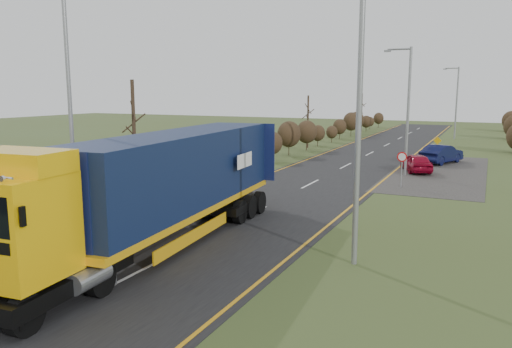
{
  "coord_description": "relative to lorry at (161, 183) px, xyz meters",
  "views": [
    {
      "loc": [
        9.49,
        -15.79,
        5.53
      ],
      "look_at": [
        0.53,
        3.26,
        1.99
      ],
      "focal_mm": 35.0,
      "sensor_mm": 36.0,
      "label": 1
    }
  ],
  "objects": [
    {
      "name": "lorry",
      "position": [
        0.0,
        0.0,
        0.0
      ],
      "size": [
        3.45,
        14.9,
        4.11
      ],
      "rotation": [
        0.0,
        0.0,
        0.08
      ],
      "color": "black",
      "rests_on": "ground"
    },
    {
      "name": "layby",
      "position": [
        7.3,
        21.74,
        -2.32
      ],
      "size": [
        6.0,
        18.0,
        0.02
      ],
      "primitive_type": "cube",
      "color": "#2E2B29",
      "rests_on": "ground"
    },
    {
      "name": "lane_markings",
      "position": [
        0.8,
        11.43,
        -2.3
      ],
      "size": [
        7.52,
        116.0,
        0.01
      ],
      "color": "orange",
      "rests_on": "road"
    },
    {
      "name": "speed_sign",
      "position": [
        5.84,
        15.06,
        -0.91
      ],
      "size": [
        0.57,
        0.1,
        2.06
      ],
      "color": "gray",
      "rests_on": "ground"
    },
    {
      "name": "warning_board",
      "position": [
        6.37,
        29.87,
        -1.3
      ],
      "size": [
        0.66,
        0.11,
        1.73
      ],
      "color": "gray",
      "rests_on": "ground"
    },
    {
      "name": "ground",
      "position": [
        0.8,
        1.74,
        -2.33
      ],
      "size": [
        160.0,
        160.0,
        0.0
      ],
      "primitive_type": "plane",
      "color": "#3C491F",
      "rests_on": "ground"
    },
    {
      "name": "streetlight_near",
      "position": [
        6.49,
        1.23,
        2.59
      ],
      "size": [
        1.9,
        0.18,
        8.94
      ],
      "color": "gray",
      "rests_on": "ground"
    },
    {
      "name": "hedgerow",
      "position": [
        -5.2,
        9.63,
        -0.71
      ],
      "size": [
        2.24,
        102.04,
        6.05
      ],
      "color": "black",
      "rests_on": "ground"
    },
    {
      "name": "left_pole",
      "position": [
        -4.4,
        0.38,
        2.24
      ],
      "size": [
        0.16,
        0.16,
        9.14
      ],
      "primitive_type": "cylinder",
      "color": "gray",
      "rests_on": "ground"
    },
    {
      "name": "streetlight_mid",
      "position": [
        5.3,
        19.43,
        2.2
      ],
      "size": [
        1.77,
        0.18,
        8.26
      ],
      "color": "gray",
      "rests_on": "ground"
    },
    {
      "name": "car_red_hatchback",
      "position": [
        5.87,
        21.14,
        -1.7
      ],
      "size": [
        2.79,
        4.02,
        1.27
      ],
      "primitive_type": "imported",
      "rotation": [
        0.0,
        0.0,
        3.53
      ],
      "color": "maroon",
      "rests_on": "ground"
    },
    {
      "name": "road",
      "position": [
        0.8,
        11.74,
        -2.32
      ],
      "size": [
        8.0,
        120.0,
        0.02
      ],
      "primitive_type": "cube",
      "color": "black",
      "rests_on": "ground"
    },
    {
      "name": "streetlight_far",
      "position": [
        6.51,
        47.56,
        2.14
      ],
      "size": [
        1.74,
        0.18,
        8.15
      ],
      "color": "gray",
      "rests_on": "ground"
    },
    {
      "name": "car_blue_sedan",
      "position": [
        7.04,
        26.24,
        -1.62
      ],
      "size": [
        3.01,
        4.59,
        1.43
      ],
      "primitive_type": "imported",
      "rotation": [
        0.0,
        0.0,
        2.76
      ],
      "color": "black",
      "rests_on": "ground"
    }
  ]
}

